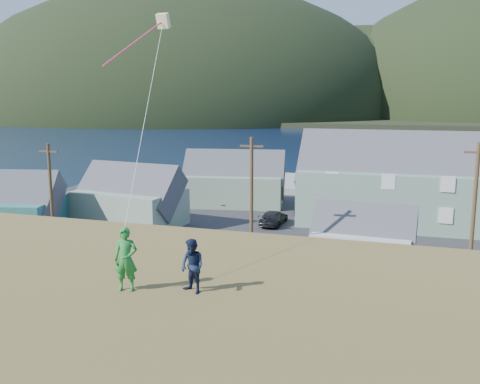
{
  "coord_description": "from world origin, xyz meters",
  "views": [
    {
      "loc": [
        7.93,
        -32.16,
        12.53
      ],
      "look_at": [
        1.78,
        -12.52,
        8.8
      ],
      "focal_mm": 40.0,
      "sensor_mm": 36.0,
      "label": 1
    }
  ],
  "objects_px": {
    "shed_teal": "(8,207)",
    "kite_flyer_navy": "(192,266)",
    "shed_white": "(363,239)",
    "shed_palegreen_near": "(130,198)",
    "wharf": "(300,184)",
    "shed_palegreen_far": "(234,180)",
    "lodge": "(467,185)",
    "kite_flyer_green": "(126,259)"
  },
  "relations": [
    {
      "from": "shed_palegreen_near",
      "to": "wharf",
      "type": "bearing_deg",
      "value": 75.18
    },
    {
      "from": "shed_palegreen_near",
      "to": "shed_white",
      "type": "bearing_deg",
      "value": -8.46
    },
    {
      "from": "shed_white",
      "to": "lodge",
      "type": "bearing_deg",
      "value": 64.45
    },
    {
      "from": "wharf",
      "to": "shed_teal",
      "type": "height_order",
      "value": "shed_teal"
    },
    {
      "from": "shed_white",
      "to": "kite_flyer_green",
      "type": "distance_m",
      "value": 26.93
    },
    {
      "from": "shed_palegreen_far",
      "to": "kite_flyer_navy",
      "type": "distance_m",
      "value": 46.9
    },
    {
      "from": "kite_flyer_green",
      "to": "kite_flyer_navy",
      "type": "distance_m",
      "value": 1.85
    },
    {
      "from": "kite_flyer_green",
      "to": "kite_flyer_navy",
      "type": "height_order",
      "value": "kite_flyer_green"
    },
    {
      "from": "shed_teal",
      "to": "wharf",
      "type": "bearing_deg",
      "value": 46.95
    },
    {
      "from": "lodge",
      "to": "kite_flyer_navy",
      "type": "bearing_deg",
      "value": -105.91
    },
    {
      "from": "shed_teal",
      "to": "shed_white",
      "type": "bearing_deg",
      "value": -12.53
    },
    {
      "from": "shed_teal",
      "to": "kite_flyer_green",
      "type": "bearing_deg",
      "value": -56.62
    },
    {
      "from": "shed_palegreen_near",
      "to": "kite_flyer_navy",
      "type": "height_order",
      "value": "kite_flyer_navy"
    },
    {
      "from": "shed_white",
      "to": "shed_palegreen_far",
      "type": "distance_m",
      "value": 25.03
    },
    {
      "from": "shed_teal",
      "to": "shed_palegreen_far",
      "type": "xyz_separation_m",
      "value": [
        15.16,
        19.1,
        0.28
      ]
    },
    {
      "from": "wharf",
      "to": "shed_white",
      "type": "height_order",
      "value": "shed_white"
    },
    {
      "from": "shed_teal",
      "to": "shed_palegreen_far",
      "type": "height_order",
      "value": "shed_palegreen_far"
    },
    {
      "from": "shed_teal",
      "to": "kite_flyer_green",
      "type": "height_order",
      "value": "kite_flyer_green"
    },
    {
      "from": "lodge",
      "to": "shed_white",
      "type": "relative_size",
      "value": 4.18
    },
    {
      "from": "shed_teal",
      "to": "shed_white",
      "type": "xyz_separation_m",
      "value": [
        31.22,
        -0.08,
        -0.42
      ]
    },
    {
      "from": "lodge",
      "to": "shed_white",
      "type": "bearing_deg",
      "value": -119.42
    },
    {
      "from": "shed_teal",
      "to": "kite_flyer_navy",
      "type": "bearing_deg",
      "value": -54.31
    },
    {
      "from": "wharf",
      "to": "kite_flyer_green",
      "type": "distance_m",
      "value": 60.51
    },
    {
      "from": "kite_flyer_navy",
      "to": "shed_palegreen_far",
      "type": "bearing_deg",
      "value": 132.66
    },
    {
      "from": "shed_teal",
      "to": "kite_flyer_navy",
      "type": "relative_size",
      "value": 6.8
    },
    {
      "from": "shed_palegreen_near",
      "to": "shed_palegreen_far",
      "type": "bearing_deg",
      "value": 70.49
    },
    {
      "from": "shed_teal",
      "to": "shed_palegreen_near",
      "type": "distance_m",
      "value": 10.82
    },
    {
      "from": "wharf",
      "to": "kite_flyer_green",
      "type": "bearing_deg",
      "value": -83.57
    },
    {
      "from": "shed_white",
      "to": "shed_palegreen_near",
      "type": "bearing_deg",
      "value": 166.85
    },
    {
      "from": "wharf",
      "to": "lodge",
      "type": "distance_m",
      "value": 27.24
    },
    {
      "from": "wharf",
      "to": "shed_palegreen_near",
      "type": "xyz_separation_m",
      "value": [
        -11.31,
        -27.17,
        2.32
      ]
    },
    {
      "from": "kite_flyer_navy",
      "to": "shed_teal",
      "type": "bearing_deg",
      "value": 164.13
    },
    {
      "from": "kite_flyer_green",
      "to": "shed_white",
      "type": "bearing_deg",
      "value": 65.58
    },
    {
      "from": "lodge",
      "to": "kite_flyer_green",
      "type": "relative_size",
      "value": 17.65
    },
    {
      "from": "wharf",
      "to": "shed_teal",
      "type": "distance_m",
      "value": 39.2
    },
    {
      "from": "lodge",
      "to": "kite_flyer_navy",
      "type": "height_order",
      "value": "lodge"
    },
    {
      "from": "shed_teal",
      "to": "lodge",
      "type": "bearing_deg",
      "value": 8.47
    },
    {
      "from": "shed_palegreen_near",
      "to": "kite_flyer_green",
      "type": "distance_m",
      "value": 37.53
    },
    {
      "from": "wharf",
      "to": "shed_palegreen_far",
      "type": "height_order",
      "value": "shed_palegreen_far"
    },
    {
      "from": "shed_palegreen_far",
      "to": "kite_flyer_green",
      "type": "relative_size",
      "value": 6.95
    },
    {
      "from": "wharf",
      "to": "kite_flyer_green",
      "type": "height_order",
      "value": "kite_flyer_green"
    },
    {
      "from": "kite_flyer_green",
      "to": "lodge",
      "type": "bearing_deg",
      "value": 58.18
    }
  ]
}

